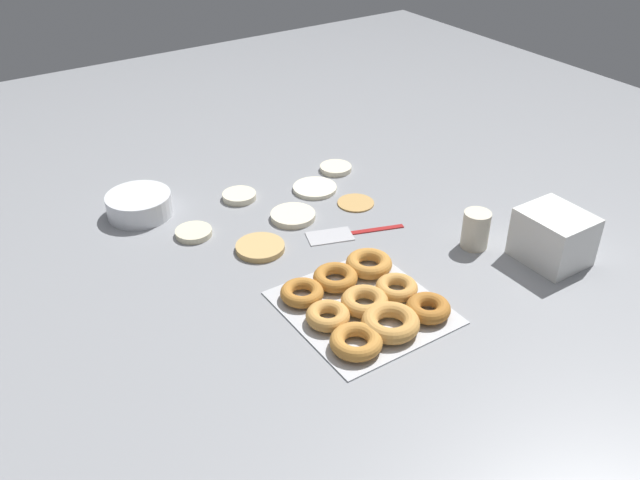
{
  "coord_description": "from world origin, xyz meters",
  "views": [
    {
      "loc": [
        -0.72,
        -1.12,
        0.84
      ],
      "look_at": [
        -0.03,
        -0.08,
        0.04
      ],
      "focal_mm": 38.0,
      "sensor_mm": 36.0,
      "label": 1
    }
  ],
  "objects_px": {
    "pancake_4": "(291,216)",
    "paper_cup": "(476,230)",
    "spatula": "(341,234)",
    "container_stack": "(553,237)",
    "pancake_0": "(239,196)",
    "pancake_3": "(260,247)",
    "donut_tray": "(365,303)",
    "pancake_5": "(194,233)",
    "pancake_1": "(356,202)",
    "batter_bowl": "(139,205)",
    "pancake_6": "(336,168)",
    "pancake_2": "(315,188)"
  },
  "relations": [
    {
      "from": "pancake_1",
      "to": "paper_cup",
      "type": "height_order",
      "value": "paper_cup"
    },
    {
      "from": "pancake_2",
      "to": "container_stack",
      "type": "relative_size",
      "value": 0.79
    },
    {
      "from": "pancake_4",
      "to": "pancake_6",
      "type": "relative_size",
      "value": 1.26
    },
    {
      "from": "pancake_4",
      "to": "container_stack",
      "type": "bearing_deg",
      "value": -50.1
    },
    {
      "from": "pancake_3",
      "to": "batter_bowl",
      "type": "relative_size",
      "value": 0.71
    },
    {
      "from": "pancake_6",
      "to": "pancake_0",
      "type": "bearing_deg",
      "value": 179.16
    },
    {
      "from": "pancake_0",
      "to": "donut_tray",
      "type": "distance_m",
      "value": 0.54
    },
    {
      "from": "pancake_0",
      "to": "container_stack",
      "type": "distance_m",
      "value": 0.76
    },
    {
      "from": "pancake_4",
      "to": "donut_tray",
      "type": "distance_m",
      "value": 0.39
    },
    {
      "from": "pancake_3",
      "to": "paper_cup",
      "type": "bearing_deg",
      "value": -31.51
    },
    {
      "from": "pancake_1",
      "to": "pancake_5",
      "type": "xyz_separation_m",
      "value": [
        -0.4,
        0.09,
        0.0
      ]
    },
    {
      "from": "spatula",
      "to": "pancake_1",
      "type": "bearing_deg",
      "value": -120.74
    },
    {
      "from": "spatula",
      "to": "donut_tray",
      "type": "bearing_deg",
      "value": 83.54
    },
    {
      "from": "pancake_3",
      "to": "pancake_4",
      "type": "bearing_deg",
      "value": 30.95
    },
    {
      "from": "pancake_2",
      "to": "container_stack",
      "type": "height_order",
      "value": "container_stack"
    },
    {
      "from": "pancake_6",
      "to": "spatula",
      "type": "relative_size",
      "value": 0.37
    },
    {
      "from": "pancake_5",
      "to": "spatula",
      "type": "xyz_separation_m",
      "value": [
        0.29,
        -0.19,
        -0.0
      ]
    },
    {
      "from": "container_stack",
      "to": "donut_tray",
      "type": "bearing_deg",
      "value": 169.82
    },
    {
      "from": "spatula",
      "to": "container_stack",
      "type": "bearing_deg",
      "value": 153.02
    },
    {
      "from": "pancake_5",
      "to": "pancake_1",
      "type": "bearing_deg",
      "value": -12.23
    },
    {
      "from": "pancake_3",
      "to": "donut_tray",
      "type": "xyz_separation_m",
      "value": [
        0.07,
        -0.3,
        0.01
      ]
    },
    {
      "from": "pancake_6",
      "to": "container_stack",
      "type": "distance_m",
      "value": 0.63
    },
    {
      "from": "pancake_3",
      "to": "paper_cup",
      "type": "relative_size",
      "value": 1.26
    },
    {
      "from": "pancake_2",
      "to": "pancake_3",
      "type": "distance_m",
      "value": 0.31
    },
    {
      "from": "pancake_1",
      "to": "pancake_0",
      "type": "bearing_deg",
      "value": 141.62
    },
    {
      "from": "pancake_5",
      "to": "donut_tray",
      "type": "height_order",
      "value": "donut_tray"
    },
    {
      "from": "pancake_4",
      "to": "paper_cup",
      "type": "xyz_separation_m",
      "value": [
        0.28,
        -0.33,
        0.04
      ]
    },
    {
      "from": "pancake_2",
      "to": "pancake_5",
      "type": "xyz_separation_m",
      "value": [
        -0.36,
        -0.03,
        0.0
      ]
    },
    {
      "from": "pancake_0",
      "to": "pancake_6",
      "type": "bearing_deg",
      "value": -0.84
    },
    {
      "from": "pancake_5",
      "to": "pancake_4",
      "type": "bearing_deg",
      "value": -15.11
    },
    {
      "from": "pancake_2",
      "to": "pancake_6",
      "type": "bearing_deg",
      "value": 29.8
    },
    {
      "from": "pancake_0",
      "to": "pancake_1",
      "type": "height_order",
      "value": "pancake_0"
    },
    {
      "from": "batter_bowl",
      "to": "container_stack",
      "type": "distance_m",
      "value": 0.97
    },
    {
      "from": "pancake_0",
      "to": "pancake_5",
      "type": "height_order",
      "value": "pancake_0"
    },
    {
      "from": "pancake_0",
      "to": "pancake_4",
      "type": "bearing_deg",
      "value": -69.67
    },
    {
      "from": "pancake_0",
      "to": "pancake_2",
      "type": "relative_size",
      "value": 0.75
    },
    {
      "from": "pancake_4",
      "to": "pancake_6",
      "type": "xyz_separation_m",
      "value": [
        0.24,
        0.15,
        -0.0
      ]
    },
    {
      "from": "pancake_1",
      "to": "pancake_4",
      "type": "distance_m",
      "value": 0.18
    },
    {
      "from": "pancake_3",
      "to": "pancake_4",
      "type": "distance_m",
      "value": 0.15
    },
    {
      "from": "pancake_1",
      "to": "container_stack",
      "type": "relative_size",
      "value": 0.64
    },
    {
      "from": "batter_bowl",
      "to": "pancake_1",
      "type": "bearing_deg",
      "value": -27.7
    },
    {
      "from": "pancake_6",
      "to": "paper_cup",
      "type": "relative_size",
      "value": 0.99
    },
    {
      "from": "pancake_0",
      "to": "spatula",
      "type": "relative_size",
      "value": 0.37
    },
    {
      "from": "donut_tray",
      "to": "paper_cup",
      "type": "xyz_separation_m",
      "value": [
        0.34,
        0.05,
        0.03
      ]
    },
    {
      "from": "pancake_2",
      "to": "container_stack",
      "type": "xyz_separation_m",
      "value": [
        0.26,
        -0.55,
        0.05
      ]
    },
    {
      "from": "pancake_1",
      "to": "spatula",
      "type": "xyz_separation_m",
      "value": [
        -0.12,
        -0.1,
        -0.0
      ]
    },
    {
      "from": "pancake_4",
      "to": "donut_tray",
      "type": "height_order",
      "value": "donut_tray"
    },
    {
      "from": "pancake_0",
      "to": "container_stack",
      "type": "height_order",
      "value": "container_stack"
    },
    {
      "from": "pancake_5",
      "to": "pancake_3",
      "type": "bearing_deg",
      "value": -54.76
    },
    {
      "from": "pancake_5",
      "to": "donut_tray",
      "type": "distance_m",
      "value": 0.47
    }
  ]
}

